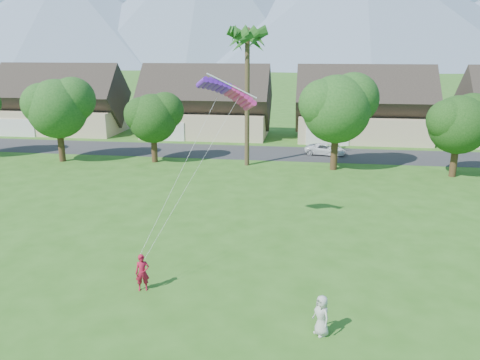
% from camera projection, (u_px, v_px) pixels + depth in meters
% --- Properties ---
extents(ground, '(500.00, 500.00, 0.00)m').
position_uv_depth(ground, '(200.00, 358.00, 16.68)').
color(ground, '#2D6019').
rests_on(ground, ground).
extents(street, '(90.00, 7.00, 0.01)m').
position_uv_depth(street, '(272.00, 153.00, 49.06)').
color(street, '#2D2D30').
rests_on(street, ground).
extents(kite_flyer, '(0.73, 0.59, 1.73)m').
position_uv_depth(kite_flyer, '(142.00, 273.00, 21.14)').
color(kite_flyer, maroon).
rests_on(kite_flyer, ground).
extents(watcher, '(0.90, 0.95, 1.64)m').
position_uv_depth(watcher, '(322.00, 315.00, 17.83)').
color(watcher, '#B5B5B1').
rests_on(watcher, ground).
extents(parked_car, '(4.41, 2.62, 1.15)m').
position_uv_depth(parked_car, '(325.00, 149.00, 48.16)').
color(parked_car, white).
rests_on(parked_car, ground).
extents(mountain_ridge, '(540.00, 240.00, 70.00)m').
position_uv_depth(mountain_ridge, '(324.00, 13.00, 254.92)').
color(mountain_ridge, slate).
rests_on(mountain_ridge, ground).
extents(houses_row, '(72.75, 8.19, 8.86)m').
position_uv_depth(houses_row, '(283.00, 110.00, 56.62)').
color(houses_row, beige).
rests_on(houses_row, ground).
extents(tree_row, '(62.27, 6.67, 8.45)m').
position_uv_depth(tree_row, '(256.00, 114.00, 42.09)').
color(tree_row, '#47301C').
rests_on(tree_row, ground).
extents(fan_palm, '(3.00, 3.00, 13.80)m').
position_uv_depth(fan_palm, '(247.00, 34.00, 40.88)').
color(fan_palm, '#4C3D26').
rests_on(fan_palm, ground).
extents(parafoil_kite, '(3.52, 1.61, 0.50)m').
position_uv_depth(parafoil_kite, '(228.00, 90.00, 25.46)').
color(parafoil_kite, '#5F19BE').
rests_on(parafoil_kite, ground).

